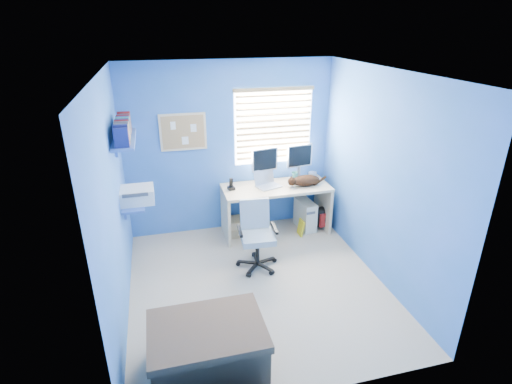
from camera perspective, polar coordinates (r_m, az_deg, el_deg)
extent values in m
cube|color=tan|center=(4.98, 0.19, -13.18)|extent=(3.00, 3.20, 0.00)
cube|color=white|center=(4.04, 0.24, 16.74)|extent=(3.00, 3.20, 0.00)
cube|color=#2C6CB4|center=(5.83, -3.77, 6.14)|extent=(3.00, 0.01, 2.50)
cube|color=#2C6CB4|center=(3.02, 8.03, -11.39)|extent=(3.00, 0.01, 2.50)
cube|color=#2C6CB4|center=(4.27, -19.69, -1.79)|extent=(0.01, 3.20, 2.50)
cube|color=#2C6CB4|center=(4.93, 17.36, 1.86)|extent=(0.01, 3.20, 2.50)
cube|color=beige|center=(5.97, 2.82, -2.47)|extent=(1.56, 0.65, 0.74)
cube|color=silver|center=(5.76, 1.79, 1.75)|extent=(0.39, 0.35, 0.22)
cube|color=silver|center=(5.85, 1.21, 3.76)|extent=(0.42, 0.20, 0.54)
cube|color=silver|center=(6.05, 6.18, 4.32)|extent=(0.41, 0.17, 0.54)
cube|color=black|center=(5.69, -3.58, 1.17)|extent=(0.11, 0.12, 0.17)
imported|color=teal|center=(6.12, 5.60, 2.38)|extent=(0.10, 0.09, 0.10)
cylinder|color=silver|center=(6.24, 8.07, 2.51)|extent=(0.13, 0.13, 0.07)
ellipsoid|color=black|center=(5.87, 7.13, 1.65)|extent=(0.44, 0.26, 0.15)
cube|color=beige|center=(6.18, 7.03, -3.21)|extent=(0.23, 0.46, 0.45)
cube|color=tan|center=(5.99, -2.48, -4.90)|extent=(0.35, 0.28, 0.27)
cube|color=yellow|center=(6.01, 6.41, -5.08)|extent=(0.03, 0.17, 0.24)
ellipsoid|color=black|center=(6.24, 9.42, -3.57)|extent=(0.36, 0.31, 0.36)
cube|color=brown|center=(3.89, -6.91, -21.23)|extent=(0.99, 0.70, 0.48)
cylinder|color=black|center=(5.29, 0.19, -10.33)|extent=(0.54, 0.54, 0.06)
cylinder|color=black|center=(5.19, 0.20, -8.49)|extent=(0.05, 0.05, 0.34)
cube|color=#8E9EAC|center=(5.08, 0.20, -6.46)|extent=(0.44, 0.44, 0.08)
cube|color=#8E9EAC|center=(5.14, -0.19, -3.09)|extent=(0.38, 0.09, 0.39)
cube|color=white|center=(5.89, 2.47, 9.37)|extent=(1.15, 0.01, 1.10)
cube|color=#A6794B|center=(5.86, 2.56, 9.30)|extent=(1.10, 0.03, 1.00)
cube|color=beige|center=(5.65, -10.37, 8.43)|extent=(0.64, 0.02, 0.52)
cube|color=tan|center=(5.64, -10.36, 8.41)|extent=(0.58, 0.01, 0.46)
cube|color=#3D61B2|center=(5.07, -17.07, -1.55)|extent=(0.26, 0.55, 0.03)
cube|color=silver|center=(5.03, -16.75, -0.42)|extent=(0.42, 0.34, 0.18)
cube|color=#3D61B2|center=(4.81, -18.30, 7.14)|extent=(0.24, 0.90, 0.03)
cube|color=navy|center=(4.78, -18.61, 8.56)|extent=(0.15, 0.80, 0.22)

